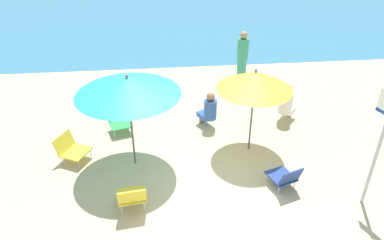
# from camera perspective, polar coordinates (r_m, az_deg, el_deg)

# --- Properties ---
(ground_plane) EXTENTS (40.00, 40.00, 0.00)m
(ground_plane) POSITION_cam_1_polar(r_m,az_deg,el_deg) (7.39, 1.38, -9.67)
(ground_plane) COLOR #CCB789
(sea_water) EXTENTS (40.00, 16.00, 0.01)m
(sea_water) POSITION_cam_1_polar(r_m,az_deg,el_deg) (19.92, -3.66, 17.04)
(sea_water) COLOR teal
(sea_water) RESTS_ON ground_plane
(umbrella_yellow) EXTENTS (1.54, 1.54, 1.90)m
(umbrella_yellow) POSITION_cam_1_polar(r_m,az_deg,el_deg) (7.59, 9.59, 5.95)
(umbrella_yellow) COLOR #4C4C51
(umbrella_yellow) RESTS_ON ground_plane
(umbrella_teal) EXTENTS (2.00, 2.00, 2.02)m
(umbrella_teal) POSITION_cam_1_polar(r_m,az_deg,el_deg) (7.04, -9.78, 5.12)
(umbrella_teal) COLOR #4C4C51
(umbrella_teal) RESTS_ON ground_plane
(beach_chair_a) EXTENTS (0.62, 0.69, 0.56)m
(beach_chair_a) POSITION_cam_1_polar(r_m,az_deg,el_deg) (7.32, 14.02, -8.38)
(beach_chair_a) COLOR navy
(beach_chair_a) RESTS_ON ground_plane
(beach_chair_b) EXTENTS (0.76, 0.74, 0.57)m
(beach_chair_b) POSITION_cam_1_polar(r_m,az_deg,el_deg) (8.21, -17.98, -4.13)
(beach_chair_b) COLOR gold
(beach_chair_b) RESTS_ON ground_plane
(beach_chair_c) EXTENTS (0.63, 0.69, 0.65)m
(beach_chair_c) POSITION_cam_1_polar(r_m,az_deg,el_deg) (8.95, -11.10, 0.25)
(beach_chair_c) COLOR #33934C
(beach_chair_c) RESTS_ON ground_plane
(beach_chair_d) EXTENTS (0.55, 0.59, 0.61)m
(beach_chair_d) POSITION_cam_1_polar(r_m,az_deg,el_deg) (6.71, -9.17, -11.44)
(beach_chair_d) COLOR gold
(beach_chair_d) RESTS_ON ground_plane
(person_a) EXTENTS (0.46, 0.54, 0.94)m
(person_a) POSITION_cam_1_polar(r_m,az_deg,el_deg) (8.83, 2.60, 1.59)
(person_a) COLOR #2D519E
(person_a) RESTS_ON ground_plane
(person_b) EXTENTS (0.31, 0.31, 1.69)m
(person_b) POSITION_cam_1_polar(r_m,az_deg,el_deg) (10.69, 7.65, 9.02)
(person_b) COLOR #389970
(person_b) RESTS_ON ground_plane
(person_c) EXTENTS (0.52, 0.54, 1.01)m
(person_c) POSITION_cam_1_polar(r_m,az_deg,el_deg) (9.34, 14.21, 2.56)
(person_c) COLOR silver
(person_c) RESTS_ON ground_plane
(warning_sign) EXTENTS (0.20, 0.47, 2.27)m
(warning_sign) POSITION_cam_1_polar(r_m,az_deg,el_deg) (6.83, 27.11, -1.93)
(warning_sign) COLOR #ADADB2
(warning_sign) RESTS_ON ground_plane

